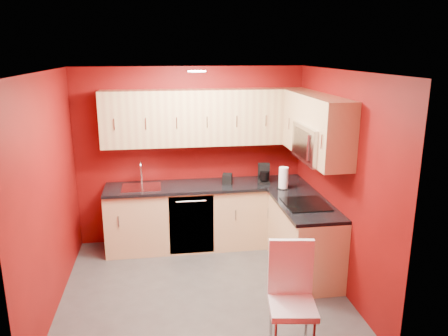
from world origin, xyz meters
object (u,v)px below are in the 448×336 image
object	(u,v)px
paper_towel	(283,178)
dining_chair	(293,301)
coffee_maker	(264,174)
microwave	(318,143)
napkin_holder	(227,179)
sink	(141,185)

from	to	relation	value
paper_towel	dining_chair	bearing A→B (deg)	-103.37
coffee_maker	dining_chair	world-z (taller)	coffee_maker
microwave	paper_towel	world-z (taller)	microwave
microwave	napkin_holder	bearing A→B (deg)	132.70
napkin_holder	sink	bearing A→B (deg)	179.31
paper_towel	dining_chair	world-z (taller)	paper_towel
microwave	coffee_maker	distance (m)	1.20
napkin_holder	paper_towel	bearing A→B (deg)	-25.64
dining_chair	coffee_maker	bearing A→B (deg)	91.67
microwave	napkin_holder	distance (m)	1.51
napkin_holder	paper_towel	distance (m)	0.79
microwave	paper_towel	size ratio (longest dim) A/B	2.59
coffee_maker	dining_chair	size ratio (longest dim) A/B	0.26
microwave	sink	size ratio (longest dim) A/B	1.46
coffee_maker	microwave	bearing A→B (deg)	-59.41
paper_towel	dining_chair	size ratio (longest dim) A/B	0.28
coffee_maker	napkin_holder	world-z (taller)	coffee_maker
dining_chair	napkin_holder	bearing A→B (deg)	104.04
sink	dining_chair	xyz separation A→B (m)	(1.40, -2.40, -0.43)
sink	coffee_maker	bearing A→B (deg)	-1.96
napkin_holder	paper_towel	world-z (taller)	paper_towel
paper_towel	dining_chair	xyz separation A→B (m)	(-0.49, -2.05, -0.54)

